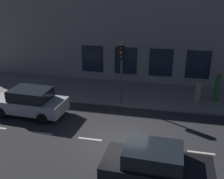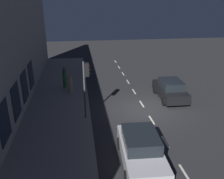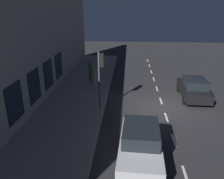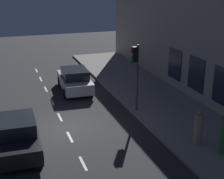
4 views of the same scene
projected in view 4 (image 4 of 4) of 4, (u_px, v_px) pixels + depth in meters
name	position (u px, v px, depth m)	size (l,w,h in m)	color
ground_plane	(66.00, 129.00, 17.35)	(60.00, 60.00, 0.00)	#28282B
sidewalk	(173.00, 112.00, 19.27)	(4.50, 32.00, 0.15)	gray
building_facade	(217.00, 44.00, 18.86)	(0.65, 32.00, 7.71)	gray
lane_centre_line	(70.00, 137.00, 16.46)	(0.12, 27.20, 0.01)	beige
traffic_light	(135.00, 65.00, 18.52)	(0.47, 0.32, 3.81)	#424244
parked_car_0	(18.00, 136.00, 14.83)	(1.99, 4.05, 1.58)	black
parked_car_1	(75.00, 80.00, 22.86)	(2.09, 4.33, 1.58)	#B7B7BC
pedestrian_0	(198.00, 129.00, 15.34)	(0.49, 0.49, 1.59)	gray
pedestrian_1	(224.00, 135.00, 14.39)	(0.38, 0.38, 1.87)	#336B38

